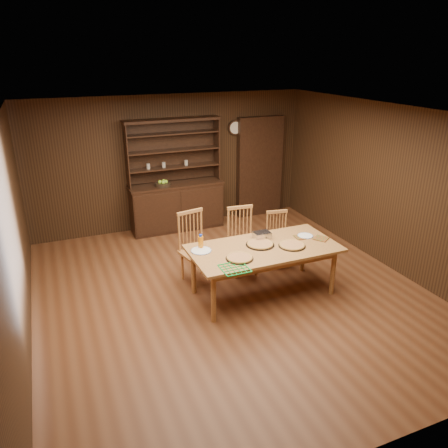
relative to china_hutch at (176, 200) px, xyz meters
name	(u,v)px	position (x,y,z in m)	size (l,w,h in m)	color
floor	(232,293)	(0.00, -2.75, -0.60)	(6.00, 6.00, 0.00)	brown
room_shell	(232,191)	(0.00, -2.75, 0.98)	(6.00, 6.00, 6.00)	silver
china_hutch	(176,200)	(0.00, 0.00, 0.00)	(1.84, 0.52, 2.17)	#321C10
doorway	(259,167)	(1.90, 0.15, 0.45)	(1.00, 0.18, 2.10)	#321C10
wall_clock	(235,128)	(1.35, 0.20, 1.30)	(0.30, 0.05, 0.30)	#321C10
dining_table	(264,252)	(0.42, -2.94, 0.08)	(2.11, 1.06, 0.75)	#BB7F41
chair_left	(194,244)	(-0.36, -2.12, -0.01)	(0.53, 0.51, 1.11)	#C47843
chair_center	(242,238)	(0.43, -2.15, -0.02)	(0.48, 0.46, 1.08)	#C47843
chair_right	(278,237)	(1.09, -2.15, -0.11)	(0.43, 0.42, 0.92)	#C47843
pizza_left	(240,258)	(-0.06, -3.15, 0.17)	(0.37, 0.37, 0.04)	black
pizza_right	(292,245)	(0.80, -3.07, 0.17)	(0.39, 0.39, 0.04)	black
pizza_center	(260,244)	(0.40, -2.86, 0.17)	(0.41, 0.41, 0.04)	black
cooling_rack	(235,268)	(-0.24, -3.39, 0.16)	(0.33, 0.33, 0.02)	green
plate_left	(201,251)	(-0.45, -2.73, 0.16)	(0.29, 0.29, 0.02)	white
plate_right	(305,236)	(1.17, -2.83, 0.16)	(0.24, 0.24, 0.02)	white
foil_dish	(262,235)	(0.53, -2.65, 0.20)	(0.25, 0.18, 0.10)	silver
juice_bottle	(201,242)	(-0.42, -2.63, 0.25)	(0.07, 0.07, 0.21)	orange
pot_holder_a	(321,239)	(1.33, -3.01, 0.16)	(0.19, 0.19, 0.01)	#B32214
pot_holder_b	(301,237)	(1.08, -2.85, 0.16)	(0.18, 0.18, 0.01)	#B32214
fruit_bowl	(163,184)	(-0.27, -0.07, 0.39)	(0.30, 0.30, 0.12)	black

